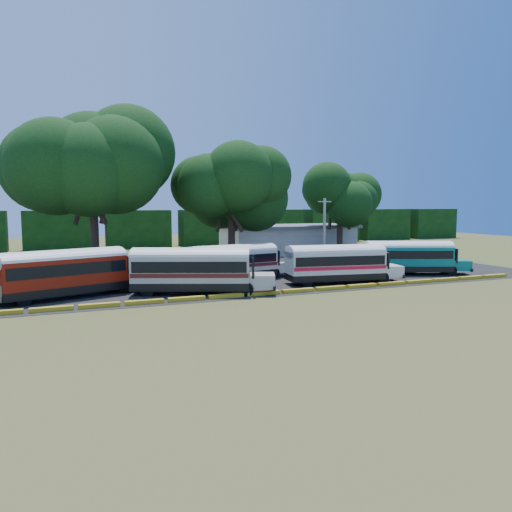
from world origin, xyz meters
name	(u,v)px	position (x,y,z in m)	size (l,w,h in m)	color
ground	(250,299)	(0.00, 0.00, 0.00)	(160.00, 160.00, 0.00)	#43551C
asphalt_strip	(213,276)	(1.00, 12.00, 0.01)	(64.00, 24.00, 0.02)	black
curb	(245,295)	(0.00, 1.00, 0.15)	(53.70, 0.45, 0.30)	yellow
terminal_building	(288,239)	(18.00, 30.00, 2.03)	(19.00, 9.00, 4.00)	silver
treeline_backdrop	(138,229)	(0.00, 48.00, 3.00)	(130.00, 4.00, 6.00)	black
bus_red	(67,270)	(-12.34, 5.72, 2.08)	(11.30, 6.13, 3.62)	black
bus_cream_west	(194,268)	(-3.17, 3.61, 2.05)	(11.21, 6.62, 3.62)	black
bus_cream_east	(235,260)	(2.09, 8.79, 1.87)	(10.35, 4.28, 3.31)	black
bus_white_red	(338,262)	(9.80, 3.71, 1.94)	(10.71, 4.11, 3.43)	black
bus_white_blue	(386,256)	(18.30, 8.03, 1.71)	(9.47, 4.07, 3.03)	black
bus_teal	(410,255)	(19.50, 5.82, 1.92)	(10.37, 6.15, 3.35)	black
tree_west	(92,160)	(-9.26, 17.90, 11.17)	(12.59, 12.59, 15.82)	#35221A
tree_center	(231,185)	(5.14, 18.07, 8.97)	(9.68, 9.68, 12.57)	#35221A
tree_east	(340,195)	(22.83, 24.08, 8.19)	(8.32, 8.32, 11.30)	#35221A
utility_pole	(324,232)	(14.47, 14.00, 3.91)	(1.60, 0.30, 7.61)	gray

